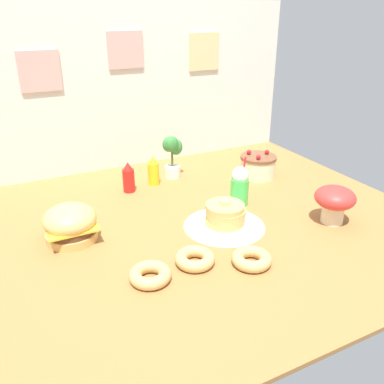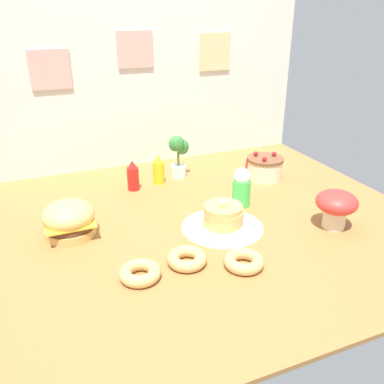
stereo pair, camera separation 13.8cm
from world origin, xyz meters
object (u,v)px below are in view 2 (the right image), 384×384
object	(u,v)px
burger	(69,219)
layer_cake	(265,168)
mustard_bottle	(159,170)
donut_pink_glaze	(140,273)
donut_vanilla	(244,261)
mushroom_stool	(336,205)
cream_soda_cup	(242,187)
donut_chocolate	(187,258)
pancake_stack	(223,218)
potted_plant	(178,154)
ketchup_bottle	(133,176)

from	to	relation	value
burger	layer_cake	bearing A→B (deg)	11.73
mustard_bottle	donut_pink_glaze	xyz separation A→B (m)	(-0.37, -0.88, -0.06)
donut_vanilla	mushroom_stool	distance (m)	0.59
cream_soda_cup	mushroom_stool	bearing A→B (deg)	-52.13
layer_cake	donut_chocolate	distance (m)	1.05
pancake_stack	mushroom_stool	bearing A→B (deg)	-22.14
potted_plant	mushroom_stool	size ratio (longest dim) A/B	1.39
cream_soda_cup	donut_pink_glaze	size ratio (longest dim) A/B	1.61
potted_plant	mushroom_stool	bearing A→B (deg)	-62.88
donut_chocolate	cream_soda_cup	bearing A→B (deg)	40.21
donut_pink_glaze	potted_plant	world-z (taller)	potted_plant
donut_vanilla	burger	bearing A→B (deg)	139.19
donut_vanilla	potted_plant	size ratio (longest dim) A/B	0.61
burger	mustard_bottle	xyz separation A→B (m)	(0.58, 0.43, 0.00)
mustard_bottle	donut_pink_glaze	bearing A→B (deg)	-112.80
cream_soda_cup	pancake_stack	bearing A→B (deg)	-137.59
mustard_bottle	donut_vanilla	xyz separation A→B (m)	(0.05, -0.97, -0.06)
cream_soda_cup	donut_chocolate	size ratio (longest dim) A/B	1.61
layer_cake	mushroom_stool	xyz separation A→B (m)	(-0.02, -0.67, 0.05)
potted_plant	pancake_stack	bearing A→B (deg)	-93.07
layer_cake	mustard_bottle	distance (m)	0.66
mustard_bottle	cream_soda_cup	size ratio (longest dim) A/B	0.67
ketchup_bottle	donut_chocolate	xyz separation A→B (m)	(0.00, -0.83, -0.06)
pancake_stack	mushroom_stool	size ratio (longest dim) A/B	1.55
burger	potted_plant	world-z (taller)	potted_plant
mustard_bottle	mushroom_stool	size ratio (longest dim) A/B	0.91
pancake_stack	mustard_bottle	xyz separation A→B (m)	(-0.11, 0.64, 0.03)
cream_soda_cup	donut_vanilla	world-z (taller)	cream_soda_cup
mustard_bottle	cream_soda_cup	xyz separation A→B (m)	(0.31, -0.46, 0.02)
pancake_stack	donut_vanilla	distance (m)	0.34
donut_vanilla	mushroom_stool	size ratio (longest dim) A/B	0.85
mustard_bottle	mushroom_stool	world-z (taller)	mushroom_stool
cream_soda_cup	mushroom_stool	size ratio (longest dim) A/B	1.36
ketchup_bottle	mustard_bottle	xyz separation A→B (m)	(0.17, 0.04, 0.00)
donut_pink_glaze	donut_chocolate	size ratio (longest dim) A/B	1.00
layer_cake	potted_plant	xyz separation A→B (m)	(-0.48, 0.23, 0.08)
donut_chocolate	burger	bearing A→B (deg)	133.86
layer_cake	ketchup_bottle	world-z (taller)	ketchup_bottle
potted_plant	burger	bearing A→B (deg)	-146.35
mustard_bottle	donut_vanilla	size ratio (longest dim) A/B	1.08
mushroom_stool	cream_soda_cup	bearing A→B (deg)	127.87
donut_chocolate	potted_plant	world-z (taller)	potted_plant
pancake_stack	ketchup_bottle	world-z (taller)	ketchup_bottle
layer_cake	potted_plant	distance (m)	0.54
ketchup_bottle	potted_plant	distance (m)	0.34
potted_plant	mushroom_stool	world-z (taller)	potted_plant
ketchup_bottle	pancake_stack	bearing A→B (deg)	-65.21
ketchup_bottle	donut_vanilla	size ratio (longest dim) A/B	1.08
ketchup_bottle	mushroom_stool	size ratio (longest dim) A/B	0.91
burger	potted_plant	bearing A→B (deg)	33.65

